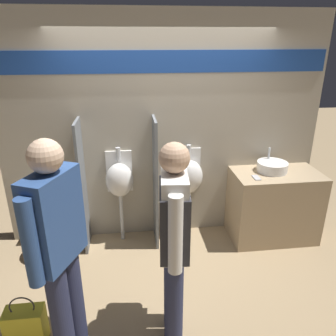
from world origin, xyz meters
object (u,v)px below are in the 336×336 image
object	(u,v)px
person_with_lanyard	(58,245)
shopping_bag	(26,326)
urinal_far	(189,177)
toilet	(49,230)
cell_phone	(256,178)
person_in_vest	(174,232)
sink_basin	(272,167)
urinal_near_counter	(120,180)

from	to	relation	value
person_with_lanyard	shopping_bag	size ratio (longest dim) A/B	3.71
urinal_far	toilet	bearing A→B (deg)	-173.71
cell_phone	shopping_bag	bearing A→B (deg)	-153.65
toilet	person_with_lanyard	bearing A→B (deg)	-72.19
toilet	person_in_vest	world-z (taller)	person_in_vest
urinal_far	person_in_vest	world-z (taller)	person_in_vest
cell_phone	toilet	world-z (taller)	cell_phone
urinal_far	shopping_bag	size ratio (longest dim) A/B	2.47
toilet	person_in_vest	bearing A→B (deg)	-44.93
person_with_lanyard	sink_basin	bearing A→B (deg)	-33.46
person_with_lanyard	cell_phone	bearing A→B (deg)	-33.76
urinal_far	shopping_bag	world-z (taller)	urinal_far
cell_phone	person_in_vest	world-z (taller)	person_in_vest
sink_basin	toilet	xyz separation A→B (m)	(-2.68, -0.07, -0.65)
cell_phone	person_in_vest	xyz separation A→B (m)	(-1.13, -1.17, 0.11)
person_in_vest	shopping_bag	world-z (taller)	person_in_vest
person_in_vest	cell_phone	bearing A→B (deg)	-38.39
toilet	shopping_bag	size ratio (longest dim) A/B	1.79
shopping_bag	person_with_lanyard	bearing A→B (deg)	-11.20
sink_basin	urinal_near_counter	size ratio (longest dim) A/B	0.31
urinal_far	person_in_vest	bearing A→B (deg)	-105.09
urinal_near_counter	person_in_vest	bearing A→B (deg)	-73.14
shopping_bag	sink_basin	bearing A→B (deg)	27.23
urinal_far	cell_phone	bearing A→B (deg)	-22.38
cell_phone	person_with_lanyard	world-z (taller)	person_with_lanyard
cell_phone	toilet	distance (m)	2.49
urinal_near_counter	person_with_lanyard	size ratio (longest dim) A/B	0.67
toilet	urinal_near_counter	bearing A→B (deg)	12.44
sink_basin	cell_phone	distance (m)	0.32
sink_basin	urinal_near_counter	xyz separation A→B (m)	(-1.84, 0.12, -0.13)
person_in_vest	urinal_near_counter	bearing A→B (deg)	22.39
shopping_bag	urinal_far	bearing A→B (deg)	42.11
cell_phone	toilet	xyz separation A→B (m)	(-2.42, 0.12, -0.59)
sink_basin	person_in_vest	distance (m)	1.94
shopping_bag	cell_phone	bearing A→B (deg)	26.35
person_in_vest	person_with_lanyard	world-z (taller)	person_with_lanyard
urinal_far	toilet	size ratio (longest dim) A/B	1.38
sink_basin	person_in_vest	world-z (taller)	person_in_vest
urinal_far	shopping_bag	xyz separation A→B (m)	(-1.62, -1.47, -0.63)
urinal_far	person_with_lanyard	distance (m)	1.99
toilet	person_in_vest	distance (m)	1.95
person_in_vest	shopping_bag	xyz separation A→B (m)	(-1.23, 0.01, -0.82)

